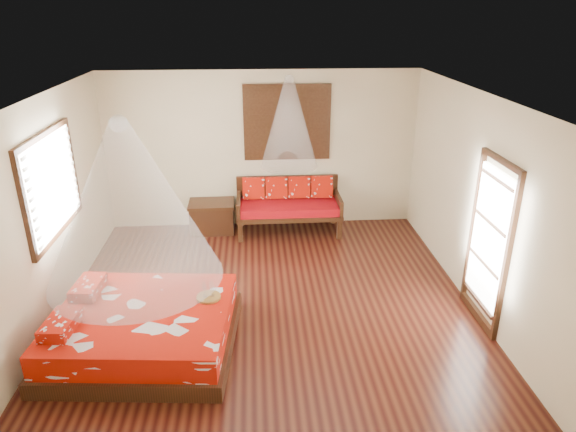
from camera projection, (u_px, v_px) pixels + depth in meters
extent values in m
cube|color=black|center=(269.00, 301.00, 7.13)|extent=(5.50, 5.50, 0.02)
cube|color=silver|center=(265.00, 96.00, 6.05)|extent=(5.50, 5.50, 0.02)
cube|color=beige|center=(46.00, 212.00, 6.41)|extent=(0.02, 5.50, 2.80)
cube|color=beige|center=(476.00, 201.00, 6.77)|extent=(0.02, 5.50, 2.80)
cube|color=beige|center=(262.00, 150.00, 9.13)|extent=(5.50, 0.02, 2.80)
cube|color=beige|center=(278.00, 334.00, 4.04)|extent=(5.50, 0.02, 2.80)
cube|color=black|center=(146.00, 339.00, 6.14)|extent=(2.25, 2.07, 0.20)
cube|color=#A81205|center=(144.00, 321.00, 6.04)|extent=(2.14, 1.96, 0.30)
cube|color=#A81205|center=(61.00, 324.00, 5.60)|extent=(0.35, 0.57, 0.14)
cube|color=#A81205|center=(88.00, 287.00, 6.34)|extent=(0.35, 0.57, 0.14)
cube|color=black|center=(240.00, 230.00, 8.82)|extent=(0.08, 0.08, 0.42)
cube|color=black|center=(339.00, 228.00, 8.93)|extent=(0.08, 0.08, 0.42)
cube|color=black|center=(241.00, 215.00, 9.46)|extent=(0.08, 0.08, 0.42)
cube|color=black|center=(333.00, 213.00, 9.57)|extent=(0.08, 0.08, 0.42)
cube|color=black|center=(289.00, 212.00, 9.13)|extent=(1.84, 0.82, 0.08)
cube|color=#970512|center=(289.00, 207.00, 9.09)|extent=(1.78, 0.76, 0.14)
cube|color=black|center=(287.00, 190.00, 9.36)|extent=(1.84, 0.06, 0.55)
cube|color=black|center=(239.00, 205.00, 9.01)|extent=(0.06, 0.82, 0.30)
cube|color=black|center=(338.00, 203.00, 9.12)|extent=(0.06, 0.82, 0.30)
cube|color=#A81205|center=(254.00, 189.00, 9.18)|extent=(0.39, 0.20, 0.41)
cube|color=#A81205|center=(276.00, 188.00, 9.20)|extent=(0.39, 0.20, 0.41)
cube|color=#A81205|center=(299.00, 188.00, 9.23)|extent=(0.39, 0.20, 0.41)
cube|color=#A81205|center=(322.00, 187.00, 9.25)|extent=(0.39, 0.20, 0.41)
cube|color=black|center=(212.00, 218.00, 9.23)|extent=(0.77, 0.56, 0.50)
cube|color=black|center=(211.00, 204.00, 9.12)|extent=(0.81, 0.60, 0.05)
cube|color=black|center=(287.00, 123.00, 8.93)|extent=(1.52, 0.06, 1.32)
cube|color=black|center=(287.00, 123.00, 8.92)|extent=(1.35, 0.04, 1.10)
cube|color=black|center=(51.00, 184.00, 6.48)|extent=(0.08, 1.74, 1.34)
cube|color=silver|center=(54.00, 184.00, 6.49)|extent=(0.04, 1.54, 1.10)
cube|color=black|center=(488.00, 245.00, 6.34)|extent=(0.08, 1.02, 2.16)
cube|color=white|center=(488.00, 238.00, 6.31)|extent=(0.03, 0.82, 1.70)
cylinder|color=brown|center=(209.00, 297.00, 6.23)|extent=(0.30, 0.30, 0.03)
cone|color=white|center=(129.00, 203.00, 5.47)|extent=(1.92, 1.92, 1.80)
cone|color=white|center=(289.00, 123.00, 8.46)|extent=(0.96, 0.96, 1.50)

